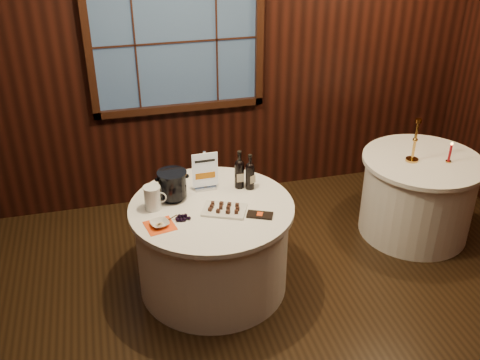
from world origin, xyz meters
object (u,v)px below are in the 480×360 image
object	(u,v)px
side_table	(417,196)
port_bottle_right	(250,174)
chocolate_plate	(224,209)
glass_pitcher	(153,198)
red_candle	(450,154)
chocolate_box	(260,215)
cracker_bowl	(160,224)
brass_candlestick	(414,146)
ice_bucket	(172,185)
sign_stand	(205,176)
main_table	(213,246)
port_bottle_left	(239,172)
grape_bunch	(182,217)

from	to	relation	value
side_table	port_bottle_right	bearing A→B (deg)	-175.90
port_bottle_right	chocolate_plate	world-z (taller)	port_bottle_right
port_bottle_right	glass_pitcher	size ratio (longest dim) A/B	1.60
side_table	red_candle	bearing A→B (deg)	-30.57
chocolate_box	side_table	bearing A→B (deg)	41.92
chocolate_plate	cracker_bowl	world-z (taller)	chocolate_plate
side_table	red_candle	xyz separation A→B (m)	(0.18, -0.11, 0.46)
chocolate_plate	red_candle	distance (m)	2.12
brass_candlestick	ice_bucket	bearing A→B (deg)	-176.72
sign_stand	brass_candlestick	size ratio (longest dim) A/B	0.84
side_table	red_candle	size ratio (longest dim) A/B	5.65
side_table	ice_bucket	distance (m)	2.33
chocolate_box	cracker_bowl	bearing A→B (deg)	-159.53
glass_pitcher	cracker_bowl	world-z (taller)	glass_pitcher
main_table	sign_stand	distance (m)	0.56
port_bottle_left	chocolate_box	xyz separation A→B (m)	(0.04, -0.46, -0.13)
glass_pitcher	sign_stand	bearing A→B (deg)	38.86
chocolate_plate	chocolate_box	distance (m)	0.27
main_table	red_candle	bearing A→B (deg)	5.11
port_bottle_left	chocolate_box	size ratio (longest dim) A/B	1.69
ice_bucket	cracker_bowl	size ratio (longest dim) A/B	1.77
side_table	brass_candlestick	distance (m)	0.54
port_bottle_left	grape_bunch	distance (m)	0.65
ice_bucket	chocolate_plate	world-z (taller)	ice_bucket
grape_bunch	glass_pitcher	bearing A→B (deg)	132.75
port_bottle_left	ice_bucket	xyz separation A→B (m)	(-0.55, -0.05, -0.02)
main_table	chocolate_box	distance (m)	0.56
glass_pitcher	brass_candlestick	bearing A→B (deg)	20.65
side_table	brass_candlestick	xyz separation A→B (m)	(-0.12, -0.00, 0.53)
sign_stand	chocolate_plate	distance (m)	0.39
chocolate_plate	ice_bucket	bearing A→B (deg)	141.26
glass_pitcher	cracker_bowl	bearing A→B (deg)	-71.25
port_bottle_right	red_candle	size ratio (longest dim) A/B	1.59
side_table	chocolate_box	bearing A→B (deg)	-162.37
main_table	port_bottle_right	xyz separation A→B (m)	(0.36, 0.18, 0.51)
red_candle	port_bottle_left	bearing A→B (deg)	179.17
port_bottle_left	grape_bunch	xyz separation A→B (m)	(-0.53, -0.36, -0.12)
sign_stand	chocolate_box	world-z (taller)	sign_stand
port_bottle_left	chocolate_plate	distance (m)	0.40
main_table	glass_pitcher	size ratio (longest dim) A/B	6.75
cracker_bowl	chocolate_box	bearing A→B (deg)	-3.82
port_bottle_left	glass_pitcher	world-z (taller)	port_bottle_left
ice_bucket	cracker_bowl	distance (m)	0.40
side_table	port_bottle_left	bearing A→B (deg)	-177.41
port_bottle_right	glass_pitcher	distance (m)	0.80
side_table	port_bottle_right	world-z (taller)	port_bottle_right
sign_stand	chocolate_box	xyz separation A→B (m)	(0.31, -0.50, -0.11)
main_table	chocolate_plate	world-z (taller)	chocolate_plate
glass_pitcher	cracker_bowl	size ratio (longest dim) A/B	1.42
grape_bunch	port_bottle_left	bearing A→B (deg)	34.36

